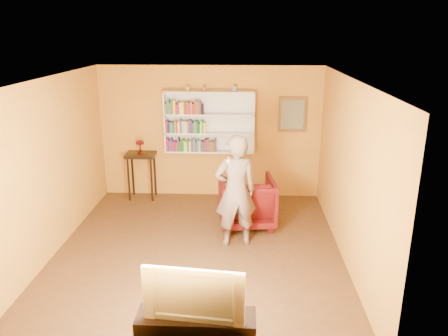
{
  "coord_description": "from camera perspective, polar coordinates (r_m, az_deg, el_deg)",
  "views": [
    {
      "loc": [
        0.71,
        -6.19,
        3.38
      ],
      "look_at": [
        0.37,
        0.75,
        1.16
      ],
      "focal_mm": 35.0,
      "sensor_mm": 36.0,
      "label": 1
    }
  ],
  "objects": [
    {
      "name": "room_shell",
      "position": [
        6.66,
        -3.5,
        -3.07
      ],
      "size": [
        5.3,
        5.8,
        2.88
      ],
      "color": "#412915",
      "rests_on": "ground"
    },
    {
      "name": "bookshelf",
      "position": [
        8.81,
        -1.88,
        6.05
      ],
      "size": [
        1.8,
        0.29,
        1.23
      ],
      "color": "white",
      "rests_on": "room_shell"
    },
    {
      "name": "books_row_lower",
      "position": [
        8.85,
        -4.32,
        2.97
      ],
      "size": [
        1.0,
        0.19,
        0.27
      ],
      "color": "maroon",
      "rests_on": "bookshelf"
    },
    {
      "name": "books_row_middle",
      "position": [
        8.78,
        -4.96,
        5.38
      ],
      "size": [
        0.79,
        0.19,
        0.27
      ],
      "color": "maroon",
      "rests_on": "bookshelf"
    },
    {
      "name": "books_row_upper",
      "position": [
        8.7,
        -5.21,
        7.84
      ],
      "size": [
        0.75,
        0.19,
        0.27
      ],
      "color": "brown",
      "rests_on": "bookshelf"
    },
    {
      "name": "ornament_left",
      "position": [
        8.69,
        -4.75,
        10.31
      ],
      "size": [
        0.07,
        0.07,
        0.1
      ],
      "primitive_type": "cube",
      "color": "olive",
      "rests_on": "bookshelf"
    },
    {
      "name": "ornament_centre",
      "position": [
        8.65,
        -2.63,
        10.3
      ],
      "size": [
        0.07,
        0.07,
        0.09
      ],
      "primitive_type": "cube",
      "color": "#8D2F48",
      "rests_on": "bookshelf"
    },
    {
      "name": "ornament_right",
      "position": [
        8.62,
        1.33,
        10.31
      ],
      "size": [
        0.07,
        0.07,
        0.1
      ],
      "primitive_type": "cube",
      "color": "slate",
      "rests_on": "bookshelf"
    },
    {
      "name": "framed_painting",
      "position": [
        8.85,
        8.92,
        6.92
      ],
      "size": [
        0.55,
        0.05,
        0.7
      ],
      "color": "brown",
      "rests_on": "room_shell"
    },
    {
      "name": "console_table",
      "position": [
        9.08,
        -10.78,
        0.89
      ],
      "size": [
        0.59,
        0.45,
        0.96
      ],
      "color": "black",
      "rests_on": "ground"
    },
    {
      "name": "ruby_lustre",
      "position": [
        8.98,
        -10.91,
        3.11
      ],
      "size": [
        0.17,
        0.17,
        0.27
      ],
      "color": "maroon",
      "rests_on": "console_table"
    },
    {
      "name": "armchair",
      "position": [
        7.8,
        2.99,
        -4.39
      ],
      "size": [
        1.07,
        1.09,
        0.89
      ],
      "primitive_type": "imported",
      "rotation": [
        0.0,
        0.0,
        3.27
      ],
      "color": "#3F0407",
      "rests_on": "ground"
    },
    {
      "name": "person",
      "position": [
        6.92,
        1.53,
        -3.05
      ],
      "size": [
        0.76,
        0.6,
        1.85
      ],
      "primitive_type": "imported",
      "rotation": [
        0.0,
        0.0,
        3.4
      ],
      "color": "brown",
      "rests_on": "ground"
    },
    {
      "name": "game_remote",
      "position": [
        6.46,
        0.57,
        1.09
      ],
      "size": [
        0.04,
        0.15,
        0.04
      ],
      "primitive_type": "cube",
      "color": "white",
      "rests_on": "person"
    },
    {
      "name": "tv_cabinet",
      "position": [
        5.07,
        -3.62,
        -20.72
      ],
      "size": [
        1.28,
        0.38,
        0.46
      ],
      "primitive_type": "cube",
      "color": "black",
      "rests_on": "ground"
    },
    {
      "name": "television",
      "position": [
        4.75,
        -3.75,
        -15.64
      ],
      "size": [
        1.08,
        0.25,
        0.62
      ],
      "primitive_type": "imported",
      "rotation": [
        0.0,
        0.0,
        -0.1
      ],
      "color": "black",
      "rests_on": "tv_cabinet"
    }
  ]
}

